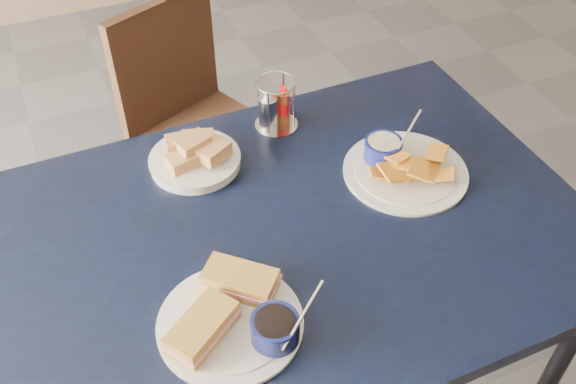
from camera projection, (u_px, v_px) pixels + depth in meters
name	position (u px, v px, depth m)	size (l,w,h in m)	color
ground	(332.00, 343.00, 2.04)	(6.00, 6.00, 0.00)	#525257
dining_table	(283.00, 249.00, 1.42)	(1.34, 0.90, 0.75)	black
chair_far	(197.00, 106.00, 2.15)	(0.51, 0.52, 0.84)	black
sandwich_plate	(235.00, 315.00, 1.19)	(0.30, 0.28, 0.12)	white
plantain_plate	(399.00, 164.00, 1.50)	(0.29, 0.29, 0.12)	white
bread_basket	(195.00, 156.00, 1.51)	(0.21, 0.21, 0.08)	white
condiment_caddy	(274.00, 108.00, 1.60)	(0.11, 0.11, 0.14)	silver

